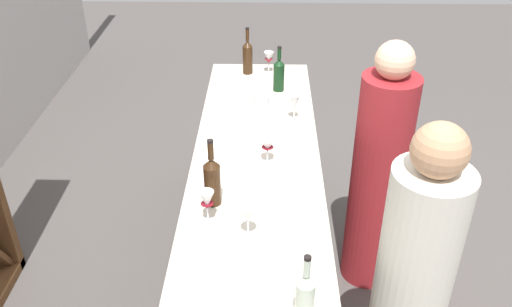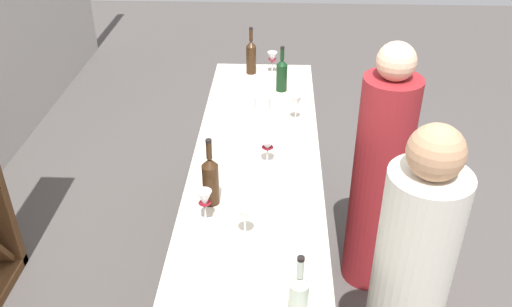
# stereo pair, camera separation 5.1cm
# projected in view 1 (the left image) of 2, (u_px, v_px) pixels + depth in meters

# --- Properties ---
(ground_plane) EXTENTS (12.00, 12.00, 0.00)m
(ground_plane) POSITION_uv_depth(u_px,v_px,m) (256.00, 293.00, 3.36)
(ground_plane) COLOR #4C4744
(bar_counter) EXTENTS (2.58, 0.67, 0.96)m
(bar_counter) POSITION_uv_depth(u_px,v_px,m) (256.00, 232.00, 3.10)
(bar_counter) COLOR gray
(bar_counter) RESTS_ON ground
(wine_bottle_leftmost_clear_pale) EXTENTS (0.07, 0.07, 0.30)m
(wine_bottle_leftmost_clear_pale) POSITION_uv_depth(u_px,v_px,m) (305.00, 297.00, 1.91)
(wine_bottle_leftmost_clear_pale) COLOR #B7C6B2
(wine_bottle_leftmost_clear_pale) RESTS_ON bar_counter
(wine_bottle_second_left_amber_brown) EXTENTS (0.08, 0.08, 0.34)m
(wine_bottle_second_left_amber_brown) POSITION_uv_depth(u_px,v_px,m) (212.00, 180.00, 2.48)
(wine_bottle_second_left_amber_brown) COLOR #331E0F
(wine_bottle_second_left_amber_brown) RESTS_ON bar_counter
(wine_bottle_center_dark_green) EXTENTS (0.07, 0.07, 0.30)m
(wine_bottle_center_dark_green) POSITION_uv_depth(u_px,v_px,m) (279.00, 74.00, 3.52)
(wine_bottle_center_dark_green) COLOR black
(wine_bottle_center_dark_green) RESTS_ON bar_counter
(wine_bottle_second_right_amber_brown) EXTENTS (0.07, 0.07, 0.33)m
(wine_bottle_second_right_amber_brown) POSITION_uv_depth(u_px,v_px,m) (248.00, 56.00, 3.75)
(wine_bottle_second_right_amber_brown) COLOR #331E0F
(wine_bottle_second_right_amber_brown) RESTS_ON bar_counter
(wine_glass_near_left) EXTENTS (0.06, 0.06, 0.16)m
(wine_glass_near_left) POSITION_uv_depth(u_px,v_px,m) (294.00, 103.00, 3.17)
(wine_glass_near_left) COLOR white
(wine_glass_near_left) RESTS_ON bar_counter
(wine_glass_near_center) EXTENTS (0.07, 0.07, 0.16)m
(wine_glass_near_center) POSITION_uv_depth(u_px,v_px,m) (269.00, 59.00, 3.76)
(wine_glass_near_center) COLOR white
(wine_glass_near_center) RESTS_ON bar_counter
(wine_glass_near_right) EXTENTS (0.07, 0.07, 0.14)m
(wine_glass_near_right) POSITION_uv_depth(u_px,v_px,m) (268.00, 147.00, 2.79)
(wine_glass_near_right) COLOR white
(wine_glass_near_right) RESTS_ON bar_counter
(wine_glass_far_left) EXTENTS (0.07, 0.07, 0.16)m
(wine_glass_far_left) POSITION_uv_depth(u_px,v_px,m) (248.00, 216.00, 2.28)
(wine_glass_far_left) COLOR white
(wine_glass_far_left) RESTS_ON bar_counter
(wine_glass_far_center) EXTENTS (0.07, 0.07, 0.17)m
(wine_glass_far_center) POSITION_uv_depth(u_px,v_px,m) (207.00, 202.00, 2.37)
(wine_glass_far_center) COLOR white
(wine_glass_far_center) RESTS_ON bar_counter
(water_pitcher) EXTENTS (0.10, 0.10, 0.21)m
(water_pitcher) POSITION_uv_depth(u_px,v_px,m) (261.00, 113.00, 3.09)
(water_pitcher) COLOR silver
(water_pitcher) RESTS_ON bar_counter
(person_left_guest) EXTENTS (0.40, 0.40, 1.55)m
(person_left_guest) POSITION_uv_depth(u_px,v_px,m) (378.00, 179.00, 3.13)
(person_left_guest) COLOR maroon
(person_left_guest) RESTS_ON ground
(person_center_guest) EXTENTS (0.38, 0.38, 1.62)m
(person_center_guest) POSITION_uv_depth(u_px,v_px,m) (408.00, 305.00, 2.28)
(person_center_guest) COLOR beige
(person_center_guest) RESTS_ON ground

